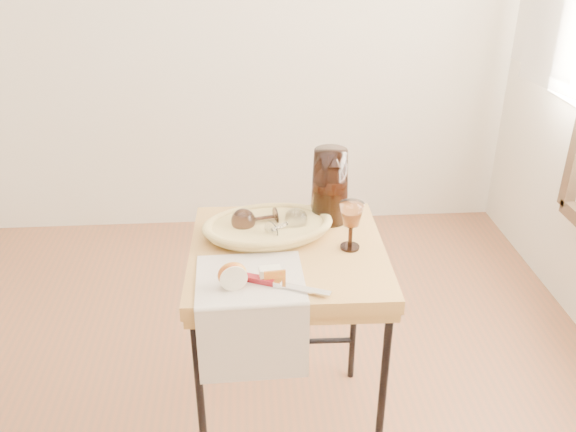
{
  "coord_description": "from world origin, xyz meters",
  "views": [
    {
      "loc": [
        0.35,
        -1.45,
        1.68
      ],
      "look_at": [
        0.46,
        0.13,
        0.87
      ],
      "focal_mm": 38.01,
      "sensor_mm": 36.0,
      "label": 1
    }
  ],
  "objects_px": {
    "bread_basket": "(268,229)",
    "wine_goblet": "(351,226)",
    "goblet_lying_a": "(257,219)",
    "side_table": "(288,346)",
    "goblet_lying_b": "(286,224)",
    "apple_half": "(232,274)",
    "tea_towel": "(250,279)",
    "pitcher": "(330,185)",
    "table_knife": "(281,283)"
  },
  "relations": [
    {
      "from": "bread_basket",
      "to": "pitcher",
      "type": "bearing_deg",
      "value": 16.1
    },
    {
      "from": "tea_towel",
      "to": "goblet_lying_a",
      "type": "bearing_deg",
      "value": 82.45
    },
    {
      "from": "side_table",
      "to": "goblet_lying_b",
      "type": "relative_size",
      "value": 6.29
    },
    {
      "from": "tea_towel",
      "to": "goblet_lying_b",
      "type": "distance_m",
      "value": 0.26
    },
    {
      "from": "goblet_lying_b",
      "to": "table_knife",
      "type": "relative_size",
      "value": 0.47
    },
    {
      "from": "tea_towel",
      "to": "pitcher",
      "type": "bearing_deg",
      "value": 51.1
    },
    {
      "from": "side_table",
      "to": "goblet_lying_a",
      "type": "xyz_separation_m",
      "value": [
        -0.09,
        0.1,
        0.43
      ]
    },
    {
      "from": "bread_basket",
      "to": "wine_goblet",
      "type": "distance_m",
      "value": 0.27
    },
    {
      "from": "goblet_lying_a",
      "to": "apple_half",
      "type": "relative_size",
      "value": 1.56
    },
    {
      "from": "side_table",
      "to": "wine_goblet",
      "type": "height_order",
      "value": "wine_goblet"
    },
    {
      "from": "goblet_lying_a",
      "to": "wine_goblet",
      "type": "bearing_deg",
      "value": 144.12
    },
    {
      "from": "side_table",
      "to": "tea_towel",
      "type": "relative_size",
      "value": 2.52
    },
    {
      "from": "goblet_lying_a",
      "to": "pitcher",
      "type": "height_order",
      "value": "pitcher"
    },
    {
      "from": "side_table",
      "to": "pitcher",
      "type": "height_order",
      "value": "pitcher"
    },
    {
      "from": "tea_towel",
      "to": "pitcher",
      "type": "relative_size",
      "value": 1.05
    },
    {
      "from": "side_table",
      "to": "pitcher",
      "type": "distance_m",
      "value": 0.55
    },
    {
      "from": "apple_half",
      "to": "goblet_lying_a",
      "type": "bearing_deg",
      "value": 64.89
    },
    {
      "from": "tea_towel",
      "to": "apple_half",
      "type": "distance_m",
      "value": 0.07
    },
    {
      "from": "table_knife",
      "to": "apple_half",
      "type": "bearing_deg",
      "value": -161.6
    },
    {
      "from": "bread_basket",
      "to": "goblet_lying_a",
      "type": "xyz_separation_m",
      "value": [
        -0.03,
        0.02,
        0.03
      ]
    },
    {
      "from": "side_table",
      "to": "table_knife",
      "type": "xyz_separation_m",
      "value": [
        -0.03,
        -0.21,
        0.39
      ]
    },
    {
      "from": "tea_towel",
      "to": "goblet_lying_b",
      "type": "xyz_separation_m",
      "value": [
        0.12,
        0.23,
        0.05
      ]
    },
    {
      "from": "tea_towel",
      "to": "goblet_lying_b",
      "type": "relative_size",
      "value": 2.5
    },
    {
      "from": "side_table",
      "to": "apple_half",
      "type": "height_order",
      "value": "apple_half"
    },
    {
      "from": "side_table",
      "to": "bread_basket",
      "type": "xyz_separation_m",
      "value": [
        -0.06,
        0.09,
        0.4
      ]
    },
    {
      "from": "pitcher",
      "to": "table_knife",
      "type": "xyz_separation_m",
      "value": [
        -0.18,
        -0.4,
        -0.11
      ]
    },
    {
      "from": "table_knife",
      "to": "wine_goblet",
      "type": "bearing_deg",
      "value": 65.36
    },
    {
      "from": "goblet_lying_a",
      "to": "wine_goblet",
      "type": "xyz_separation_m",
      "value": [
        0.28,
        -0.12,
        0.03
      ]
    },
    {
      "from": "side_table",
      "to": "wine_goblet",
      "type": "distance_m",
      "value": 0.49
    },
    {
      "from": "bread_basket",
      "to": "pitcher",
      "type": "distance_m",
      "value": 0.25
    },
    {
      "from": "bread_basket",
      "to": "goblet_lying_a",
      "type": "bearing_deg",
      "value": 144.75
    },
    {
      "from": "bread_basket",
      "to": "wine_goblet",
      "type": "xyz_separation_m",
      "value": [
        0.24,
        -0.1,
        0.05
      ]
    },
    {
      "from": "pitcher",
      "to": "bread_basket",
      "type": "bearing_deg",
      "value": -149.86
    },
    {
      "from": "bread_basket",
      "to": "table_knife",
      "type": "distance_m",
      "value": 0.3
    },
    {
      "from": "wine_goblet",
      "to": "table_knife",
      "type": "relative_size",
      "value": 0.6
    },
    {
      "from": "wine_goblet",
      "to": "apple_half",
      "type": "distance_m",
      "value": 0.4
    },
    {
      "from": "bread_basket",
      "to": "pitcher",
      "type": "xyz_separation_m",
      "value": [
        0.21,
        0.1,
        0.1
      ]
    },
    {
      "from": "tea_towel",
      "to": "goblet_lying_a",
      "type": "distance_m",
      "value": 0.28
    },
    {
      "from": "wine_goblet",
      "to": "table_knife",
      "type": "height_order",
      "value": "wine_goblet"
    },
    {
      "from": "pitcher",
      "to": "side_table",
      "type": "bearing_deg",
      "value": -124.16
    },
    {
      "from": "bread_basket",
      "to": "tea_towel",
      "type": "bearing_deg",
      "value": -112.13
    },
    {
      "from": "bread_basket",
      "to": "goblet_lying_b",
      "type": "bearing_deg",
      "value": -30.48
    },
    {
      "from": "side_table",
      "to": "table_knife",
      "type": "distance_m",
      "value": 0.45
    },
    {
      "from": "side_table",
      "to": "goblet_lying_b",
      "type": "distance_m",
      "value": 0.43
    },
    {
      "from": "apple_half",
      "to": "tea_towel",
      "type": "bearing_deg",
      "value": 26.22
    },
    {
      "from": "tea_towel",
      "to": "goblet_lying_b",
      "type": "height_order",
      "value": "goblet_lying_b"
    },
    {
      "from": "goblet_lying_b",
      "to": "goblet_lying_a",
      "type": "bearing_deg",
      "value": 116.61
    },
    {
      "from": "goblet_lying_a",
      "to": "goblet_lying_b",
      "type": "bearing_deg",
      "value": 143.19
    },
    {
      "from": "side_table",
      "to": "goblet_lying_a",
      "type": "distance_m",
      "value": 0.45
    },
    {
      "from": "tea_towel",
      "to": "goblet_lying_b",
      "type": "bearing_deg",
      "value": 62.15
    }
  ]
}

